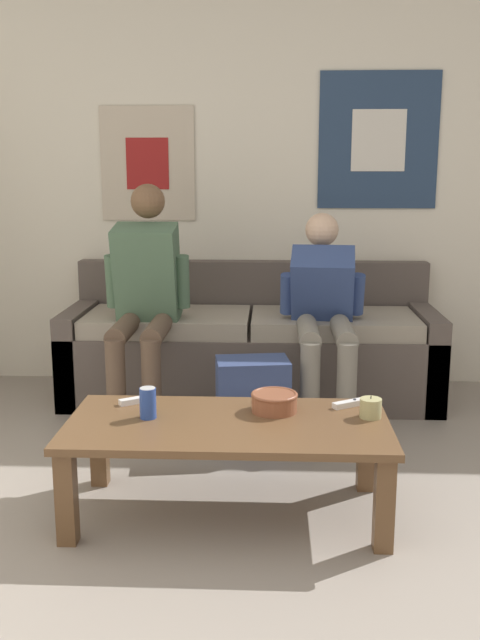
{
  "coord_description": "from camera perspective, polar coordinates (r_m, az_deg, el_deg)",
  "views": [
    {
      "loc": [
        -0.02,
        -1.84,
        1.35
      ],
      "look_at": [
        -0.16,
        1.36,
        0.67
      ],
      "focal_mm": 40.0,
      "sensor_mm": 36.0,
      "label": 1
    }
  ],
  "objects": [
    {
      "name": "backpack",
      "position": [
        3.53,
        1.03,
        -6.87
      ],
      "size": [
        0.38,
        0.3,
        0.45
      ],
      "color": "navy",
      "rests_on": "ground_plane"
    },
    {
      "name": "wall_back",
      "position": [
        4.53,
        2.81,
        11.0
      ],
      "size": [
        10.0,
        0.07,
        2.55
      ],
      "color": "silver",
      "rests_on": "ground_plane"
    },
    {
      "name": "drink_can_blue",
      "position": [
        2.85,
        -7.38,
        -6.6
      ],
      "size": [
        0.07,
        0.07,
        0.12
      ],
      "color": "#28479E",
      "rests_on": "coffee_table"
    },
    {
      "name": "coffee_table",
      "position": [
        2.83,
        -0.98,
        -9.27
      ],
      "size": [
        1.26,
        0.61,
        0.39
      ],
      "color": "brown",
      "rests_on": "ground_plane"
    },
    {
      "name": "person_seated_adult",
      "position": [
        3.88,
        -7.67,
        2.09
      ],
      "size": [
        0.47,
        0.84,
        1.27
      ],
      "color": "brown",
      "rests_on": "ground_plane"
    },
    {
      "name": "game_controller_near_left",
      "position": [
        3.04,
        -8.32,
        -6.38
      ],
      "size": [
        0.14,
        0.11,
        0.03
      ],
      "color": "white",
      "rests_on": "coffee_table"
    },
    {
      "name": "person_seated_teen",
      "position": [
        3.86,
        6.74,
        0.95
      ],
      "size": [
        0.47,
        0.98,
        1.11
      ],
      "color": "gray",
      "rests_on": "ground_plane"
    },
    {
      "name": "pillar_candle",
      "position": [
        2.88,
        10.4,
        -6.94
      ],
      "size": [
        0.09,
        0.09,
        0.09
      ],
      "color": "tan",
      "rests_on": "coffee_table"
    },
    {
      "name": "couch",
      "position": [
        4.29,
        0.87,
        -2.4
      ],
      "size": [
        2.18,
        0.74,
        0.79
      ],
      "color": "#564C47",
      "rests_on": "ground_plane"
    },
    {
      "name": "game_controller_near_right",
      "position": [
        3.0,
        8.67,
        -6.64
      ],
      "size": [
        0.14,
        0.1,
        0.03
      ],
      "color": "white",
      "rests_on": "coffee_table"
    },
    {
      "name": "ceramic_bowl",
      "position": [
        2.91,
        2.74,
        -6.5
      ],
      "size": [
        0.19,
        0.19,
        0.08
      ],
      "color": "brown",
      "rests_on": "coffee_table"
    }
  ]
}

